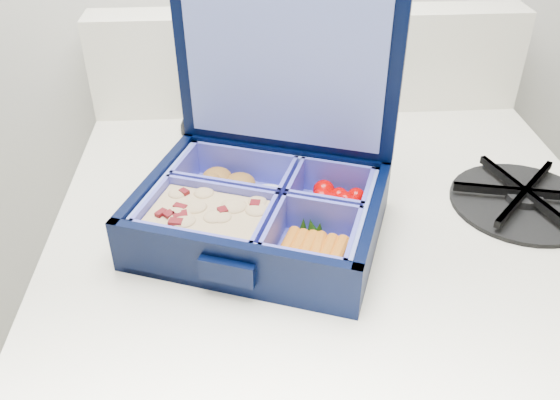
{
  "coord_description": "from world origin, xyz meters",
  "views": [
    {
      "loc": [
        -0.46,
        1.14,
        1.31
      ],
      "look_at": [
        -0.42,
        1.65,
        0.96
      ],
      "focal_mm": 38.0,
      "sensor_mm": 36.0,
      "label": 1
    }
  ],
  "objects": [
    {
      "name": "burner_grate",
      "position": [
        -0.14,
        1.68,
        0.93
      ],
      "size": [
        0.2,
        0.2,
        0.02
      ],
      "primitive_type": "cylinder",
      "rotation": [
        0.0,
        0.0,
        -0.23
      ],
      "color": "black",
      "rests_on": "stove"
    },
    {
      "name": "burner_grate_rear",
      "position": [
        -0.47,
        1.89,
        0.93
      ],
      "size": [
        0.21,
        0.21,
        0.02
      ],
      "primitive_type": "cylinder",
      "rotation": [
        0.0,
        0.0,
        0.37
      ],
      "color": "black",
      "rests_on": "stove"
    },
    {
      "name": "fork",
      "position": [
        -0.42,
        1.8,
        0.92
      ],
      "size": [
        0.17,
        0.14,
        0.01
      ],
      "primitive_type": null,
      "rotation": [
        0.0,
        0.0,
        -0.93
      ],
      "color": "#B4B5C1",
      "rests_on": "stove"
    },
    {
      "name": "bento_box",
      "position": [
        -0.44,
        1.64,
        0.95
      ],
      "size": [
        0.29,
        0.26,
        0.06
      ],
      "primitive_type": null,
      "rotation": [
        0.0,
        0.0,
        -0.35
      ],
      "color": "black",
      "rests_on": "stove"
    }
  ]
}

